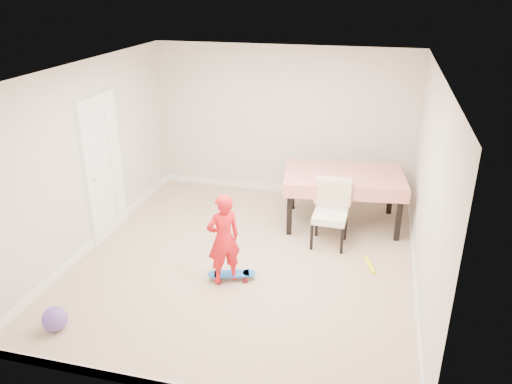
% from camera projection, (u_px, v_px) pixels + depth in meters
% --- Properties ---
extents(ground, '(5.00, 5.00, 0.00)m').
position_uv_depth(ground, '(245.00, 260.00, 6.90)').
color(ground, tan).
rests_on(ground, ground).
extents(ceiling, '(4.50, 5.00, 0.04)m').
position_uv_depth(ceiling, '(244.00, 71.00, 5.88)').
color(ceiling, white).
rests_on(ceiling, wall_back).
extents(wall_back, '(4.50, 0.04, 2.60)m').
position_uv_depth(wall_back, '(283.00, 122.00, 8.60)').
color(wall_back, beige).
rests_on(wall_back, ground).
extents(wall_front, '(4.50, 0.04, 2.60)m').
position_uv_depth(wall_front, '(167.00, 275.00, 4.18)').
color(wall_front, beige).
rests_on(wall_front, ground).
extents(wall_left, '(0.04, 5.00, 2.60)m').
position_uv_depth(wall_left, '(89.00, 158.00, 6.89)').
color(wall_left, beige).
rests_on(wall_left, ground).
extents(wall_right, '(0.04, 5.00, 2.60)m').
position_uv_depth(wall_right, '(426.00, 189.00, 5.89)').
color(wall_right, beige).
rests_on(wall_right, ground).
extents(door, '(0.11, 0.94, 2.11)m').
position_uv_depth(door, '(103.00, 169.00, 7.26)').
color(door, white).
rests_on(door, ground).
extents(baseboard_back, '(4.50, 0.02, 0.12)m').
position_uv_depth(baseboard_back, '(281.00, 188.00, 9.10)').
color(baseboard_back, white).
rests_on(baseboard_back, ground).
extents(baseboard_left, '(0.02, 5.00, 0.12)m').
position_uv_depth(baseboard_left, '(100.00, 237.00, 7.38)').
color(baseboard_left, white).
rests_on(baseboard_left, ground).
extents(baseboard_right, '(0.02, 5.00, 0.12)m').
position_uv_depth(baseboard_right, '(414.00, 278.00, 6.38)').
color(baseboard_right, white).
rests_on(baseboard_right, ground).
extents(dining_table, '(1.93, 1.34, 0.85)m').
position_uv_depth(dining_table, '(342.00, 199.00, 7.78)').
color(dining_table, red).
rests_on(dining_table, ground).
extents(dining_chair, '(0.55, 0.62, 0.97)m').
position_uv_depth(dining_chair, '(330.00, 215.00, 7.12)').
color(dining_chair, white).
rests_on(dining_chair, ground).
extents(skateboard, '(0.65, 0.41, 0.09)m').
position_uv_depth(skateboard, '(232.00, 276.00, 6.44)').
color(skateboard, blue).
rests_on(skateboard, ground).
extents(child, '(0.51, 0.49, 1.19)m').
position_uv_depth(child, '(224.00, 241.00, 6.17)').
color(child, red).
rests_on(child, ground).
extents(balloon, '(0.28, 0.28, 0.28)m').
position_uv_depth(balloon, '(55.00, 319.00, 5.48)').
color(balloon, '#6A48AE').
rests_on(balloon, ground).
extents(foam_toy, '(0.18, 0.40, 0.06)m').
position_uv_depth(foam_toy, '(370.00, 265.00, 6.73)').
color(foam_toy, '#FFFE1A').
rests_on(foam_toy, ground).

